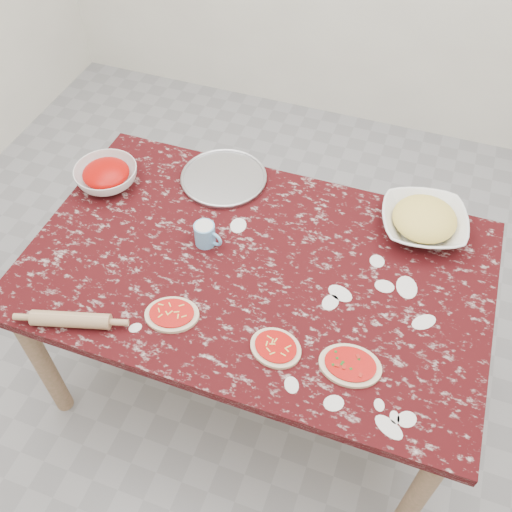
% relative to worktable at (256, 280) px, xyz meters
% --- Properties ---
extents(ground, '(4.00, 4.00, 0.00)m').
position_rel_worktable_xyz_m(ground, '(0.00, 0.00, -0.67)').
color(ground, gray).
extents(worktable, '(1.60, 1.00, 0.75)m').
position_rel_worktable_xyz_m(worktable, '(0.00, 0.00, 0.00)').
color(worktable, '#33090B').
rests_on(worktable, ground).
extents(pizza_tray, '(0.44, 0.44, 0.01)m').
position_rel_worktable_xyz_m(pizza_tray, '(-0.27, 0.37, 0.09)').
color(pizza_tray, '#B2B2B7').
rests_on(pizza_tray, worktable).
extents(sauce_bowl, '(0.30, 0.30, 0.08)m').
position_rel_worktable_xyz_m(sauce_bowl, '(-0.69, 0.20, 0.12)').
color(sauce_bowl, white).
rests_on(sauce_bowl, worktable).
extents(cheese_bowl, '(0.37, 0.37, 0.08)m').
position_rel_worktable_xyz_m(cheese_bowl, '(0.51, 0.36, 0.12)').
color(cheese_bowl, white).
rests_on(cheese_bowl, worktable).
extents(flour_mug, '(0.11, 0.07, 0.09)m').
position_rel_worktable_xyz_m(flour_mug, '(-0.20, 0.04, 0.13)').
color(flour_mug, '#6BAADE').
rests_on(flour_mug, worktable).
extents(pizza_left, '(0.21, 0.18, 0.02)m').
position_rel_worktable_xyz_m(pizza_left, '(-0.18, -0.29, 0.09)').
color(pizza_left, beige).
rests_on(pizza_left, worktable).
extents(pizza_mid, '(0.19, 0.17, 0.02)m').
position_rel_worktable_xyz_m(pizza_mid, '(0.17, -0.30, 0.09)').
color(pizza_mid, beige).
rests_on(pizza_mid, worktable).
extents(pizza_right, '(0.20, 0.16, 0.02)m').
position_rel_worktable_xyz_m(pizza_right, '(0.40, -0.28, 0.09)').
color(pizza_right, beige).
rests_on(pizza_right, worktable).
extents(rolling_pin, '(0.26, 0.12, 0.05)m').
position_rel_worktable_xyz_m(rolling_pin, '(-0.47, -0.43, 0.11)').
color(rolling_pin, tan).
rests_on(rolling_pin, worktable).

